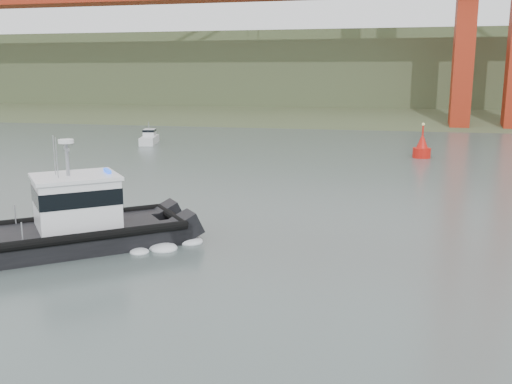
% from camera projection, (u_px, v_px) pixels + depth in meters
% --- Properties ---
extents(ground, '(400.00, 400.00, 0.00)m').
position_uv_depth(ground, '(210.00, 291.00, 23.82)').
color(ground, '#4E5D59').
rests_on(ground, ground).
extents(headlands, '(500.00, 105.36, 27.12)m').
position_uv_depth(headlands, '(361.00, 81.00, 142.09)').
color(headlands, '#354024').
rests_on(headlands, ground).
extents(patrol_boat, '(12.09, 11.11, 5.86)m').
position_uv_depth(patrol_boat, '(71.00, 220.00, 29.39)').
color(patrol_boat, black).
rests_on(patrol_boat, ground).
extents(motorboat, '(3.00, 5.57, 2.92)m').
position_uv_depth(motorboat, '(149.00, 138.00, 73.39)').
color(motorboat, silver).
rests_on(motorboat, ground).
extents(nav_buoy, '(1.90, 1.90, 3.97)m').
position_uv_depth(nav_buoy, '(422.00, 148.00, 61.15)').
color(nav_buoy, red).
rests_on(nav_buoy, ground).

